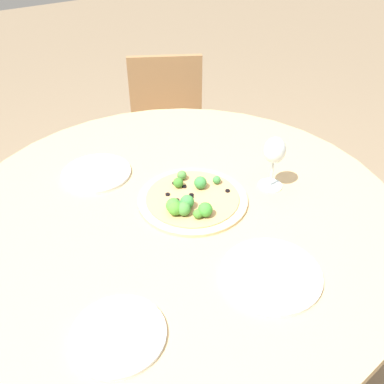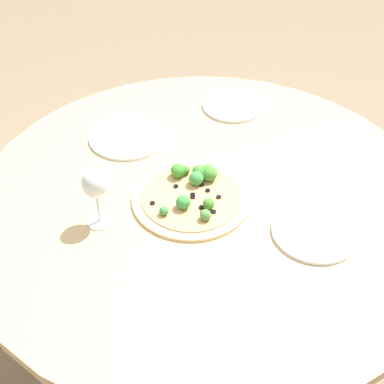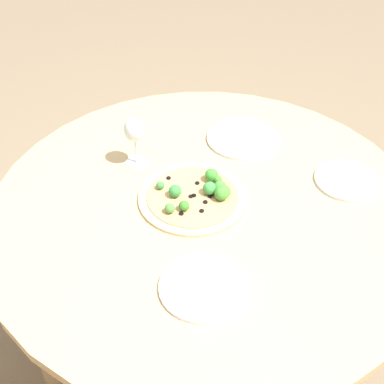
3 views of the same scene
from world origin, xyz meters
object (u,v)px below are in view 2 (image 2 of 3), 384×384
wine_glass (95,186)px  plate_side (315,232)px  plate_far (128,137)px  pizza (193,193)px  plate_near (232,106)px

wine_glass → plate_side: wine_glass is taller
wine_glass → plate_far: size_ratio=0.70×
plate_far → wine_glass: bearing=-41.7°
pizza → plate_far: pizza is taller
plate_near → plate_far: size_ratio=0.83×
plate_near → plate_side: bearing=-19.3°
wine_glass → plate_near: bearing=109.9°
plate_near → plate_side: (0.59, -0.21, 0.00)m
wine_glass → plate_far: 0.39m
plate_far → plate_side: size_ratio=1.11×
pizza → plate_near: 0.48m
pizza → plate_side: size_ratio=1.48×
pizza → plate_near: pizza is taller
wine_glass → plate_far: (-0.28, 0.25, -0.12)m
plate_near → wine_glass: bearing=-70.1°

